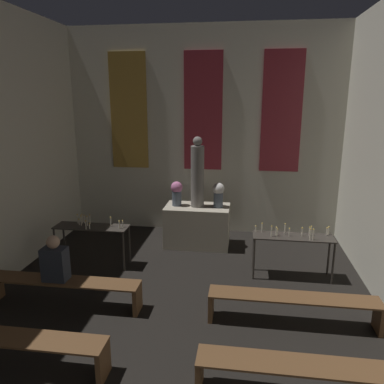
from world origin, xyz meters
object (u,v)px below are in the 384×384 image
candle_rack_left (92,231)px  candle_rack_right (293,241)px  person_seated (55,261)px  pew_third_left (8,344)px  pew_third_right (309,373)px  flower_vase_left (177,192)px  flower_vase_right (218,194)px  altar (197,226)px  statue (197,174)px  pew_back_right (293,303)px  pew_back_left (64,286)px

candle_rack_left → candle_rack_right: size_ratio=1.00×
candle_rack_left → person_seated: size_ratio=1.96×
pew_third_left → pew_third_right: same height
flower_vase_left → flower_vase_right: size_ratio=1.00×
altar → pew_third_left: 4.41m
flower_vase_left → candle_rack_right: size_ratio=0.38×
pew_third_left → person_seated: person_seated is taller
statue → person_seated: bearing=-123.6°
altar → pew_back_right: altar is taller
altar → pew_back_right: size_ratio=0.58×
statue → candle_rack_left: statue is taller
flower_vase_right → candle_rack_right: flower_vase_right is taller
pew_back_left → candle_rack_left: bearing=95.7°
flower_vase_left → person_seated: (-1.35, -2.70, -0.42)m
flower_vase_right → candle_rack_left: (-2.27, -1.23, -0.49)m
pew_third_right → pew_back_right: bearing=90.0°
flower_vase_left → pew_third_left: (-1.25, -4.07, -0.83)m
pew_third_left → person_seated: (-0.11, 1.37, 0.41)m
pew_third_right → flower_vase_left: bearing=117.6°
candle_rack_left → altar: bearing=34.0°
candle_rack_left → pew_third_left: candle_rack_left is taller
pew_third_left → person_seated: bearing=94.5°
statue → pew_third_right: statue is taller
candle_rack_right → flower_vase_right: bearing=138.5°
pew_back_left → person_seated: size_ratio=3.32×
altar → pew_third_right: (1.69, -4.07, -0.11)m
pew_third_left → altar: bearing=67.5°
pew_back_left → pew_back_right: same height
flower_vase_right → pew_third_left: size_ratio=0.22×
flower_vase_left → flower_vase_right: 0.88m
flower_vase_left → candle_rack_left: 1.92m
pew_back_right → person_seated: bearing=-180.0°
pew_back_left → altar: bearing=58.0°
altar → pew_third_left: (-1.69, -4.07, -0.11)m
candle_rack_left → pew_third_right: candle_rack_left is taller
altar → pew_back_left: size_ratio=0.58×
altar → candle_rack_right: bearing=-33.9°
pew_back_right → pew_third_right: bearing=-90.0°
flower_vase_right → candle_rack_left: flower_vase_right is taller
altar → flower_vase_right: 0.84m
candle_rack_right → person_seated: (-3.63, -1.47, 0.07)m
flower_vase_right → pew_back_right: (1.25, -2.70, -0.83)m
flower_vase_left → pew_back_left: size_ratio=0.22×
flower_vase_right → candle_rack_right: 1.92m
statue → candle_rack_right: bearing=-33.9°
flower_vase_right → candle_rack_right: (1.40, -1.23, -0.48)m
flower_vase_right → pew_third_right: size_ratio=0.22×
candle_rack_right → pew_third_left: bearing=-141.1°
statue → flower_vase_right: 0.59m
person_seated → flower_vase_left: bearing=63.4°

